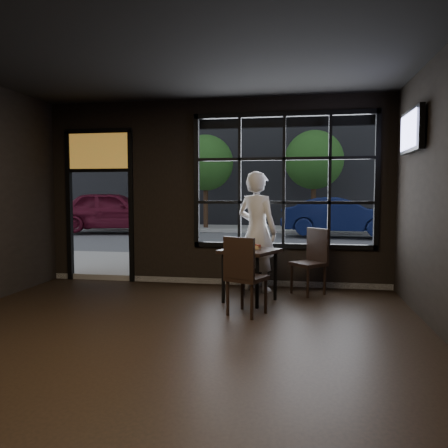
% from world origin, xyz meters
% --- Properties ---
extents(floor, '(6.00, 7.00, 0.02)m').
position_xyz_m(floor, '(0.00, 0.00, -0.01)').
color(floor, black).
rests_on(floor, ground).
extents(ceiling, '(6.00, 7.00, 0.02)m').
position_xyz_m(ceiling, '(0.00, 0.00, 3.21)').
color(ceiling, black).
rests_on(ceiling, ground).
extents(window_frame, '(3.06, 0.12, 2.28)m').
position_xyz_m(window_frame, '(1.20, 3.50, 1.80)').
color(window_frame, black).
rests_on(window_frame, ground).
extents(stained_transom, '(1.20, 0.06, 0.70)m').
position_xyz_m(stained_transom, '(-2.10, 3.50, 2.35)').
color(stained_transom, orange).
rests_on(stained_transom, ground).
extents(street_asphalt, '(60.00, 41.00, 0.04)m').
position_xyz_m(street_asphalt, '(0.00, 24.00, -0.02)').
color(street_asphalt, '#545456').
rests_on(street_asphalt, ground).
extents(building_across, '(28.00, 12.00, 15.00)m').
position_xyz_m(building_across, '(0.00, 23.00, 7.50)').
color(building_across, '#5B5956').
rests_on(building_across, ground).
extents(cafe_table, '(0.94, 0.94, 0.78)m').
position_xyz_m(cafe_table, '(0.75, 2.37, 0.39)').
color(cafe_table, black).
rests_on(cafe_table, floor).
extents(chair_near, '(0.59, 0.59, 1.04)m').
position_xyz_m(chair_near, '(0.79, 1.69, 0.52)').
color(chair_near, black).
rests_on(chair_near, floor).
extents(chair_window, '(0.63, 0.63, 1.03)m').
position_xyz_m(chair_window, '(1.61, 3.00, 0.52)').
color(chair_window, black).
rests_on(chair_window, floor).
extents(man, '(0.84, 0.75, 1.94)m').
position_xyz_m(man, '(0.79, 3.14, 0.97)').
color(man, silver).
rests_on(man, floor).
extents(hotdog, '(0.20, 0.19, 0.06)m').
position_xyz_m(hotdog, '(0.82, 2.45, 0.80)').
color(hotdog, tan).
rests_on(hotdog, cafe_table).
extents(cup, '(0.14, 0.14, 0.10)m').
position_xyz_m(cup, '(0.50, 2.34, 0.82)').
color(cup, silver).
rests_on(cup, cafe_table).
extents(tv, '(0.11, 0.97, 0.57)m').
position_xyz_m(tv, '(2.93, 2.31, 2.42)').
color(tv, black).
rests_on(tv, wall_right).
extents(navy_car, '(4.24, 1.84, 1.36)m').
position_xyz_m(navy_car, '(2.95, 12.18, 0.78)').
color(navy_car, '#0B1338').
rests_on(navy_car, street_asphalt).
extents(maroon_car, '(4.88, 2.58, 1.58)m').
position_xyz_m(maroon_car, '(-5.81, 12.43, 0.89)').
color(maroon_car, '#530D1F').
rests_on(maroon_car, street_asphalt).
extents(tree_left, '(2.41, 2.41, 4.12)m').
position_xyz_m(tree_left, '(-2.53, 14.74, 2.90)').
color(tree_left, '#332114').
rests_on(tree_left, street_asphalt).
extents(tree_right, '(2.49, 2.49, 4.25)m').
position_xyz_m(tree_right, '(2.09, 15.06, 2.99)').
color(tree_right, '#332114').
rests_on(tree_right, street_asphalt).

